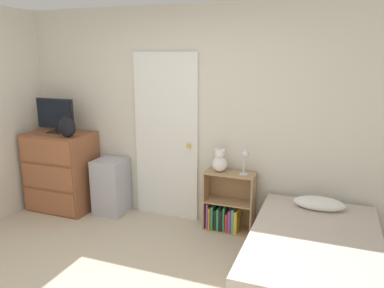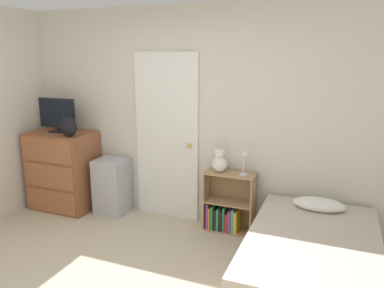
{
  "view_description": "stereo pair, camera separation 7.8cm",
  "coord_description": "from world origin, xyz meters",
  "views": [
    {
      "loc": [
        1.64,
        -2.06,
        2.01
      ],
      "look_at": [
        0.19,
        1.75,
        1.02
      ],
      "focal_mm": 35.0,
      "sensor_mm": 36.0,
      "label": 1
    },
    {
      "loc": [
        1.71,
        -2.03,
        2.01
      ],
      "look_at": [
        0.19,
        1.75,
        1.02
      ],
      "focal_mm": 35.0,
      "sensor_mm": 36.0,
      "label": 2
    }
  ],
  "objects": [
    {
      "name": "teddy_bear",
      "position": [
        0.49,
        1.85,
        0.82
      ],
      "size": [
        0.18,
        0.18,
        0.27
      ],
      "color": "silver",
      "rests_on": "bookshelf"
    },
    {
      "name": "storage_bin",
      "position": [
        -0.93,
        1.79,
        0.35
      ],
      "size": [
        0.38,
        0.37,
        0.71
      ],
      "color": "#ADADB7",
      "rests_on": "ground_plane"
    },
    {
      "name": "bed",
      "position": [
        1.59,
        1.08,
        0.24
      ],
      "size": [
        1.13,
        1.8,
        0.58
      ],
      "color": "brown",
      "rests_on": "ground_plane"
    },
    {
      "name": "bookshelf",
      "position": [
        0.59,
        1.84,
        0.26
      ],
      "size": [
        0.57,
        0.26,
        0.7
      ],
      "color": "tan",
      "rests_on": "ground_plane"
    },
    {
      "name": "handbag",
      "position": [
        -1.34,
        1.53,
        1.15
      ],
      "size": [
        0.23,
        0.14,
        0.34
      ],
      "color": "black",
      "rests_on": "dresser"
    },
    {
      "name": "wall_back",
      "position": [
        0.0,
        2.03,
        1.27
      ],
      "size": [
        10.0,
        0.06,
        2.55
      ],
      "color": "beige",
      "rests_on": "ground_plane"
    },
    {
      "name": "door_closed",
      "position": [
        -0.23,
        1.97,
        1.01
      ],
      "size": [
        0.82,
        0.09,
        2.03
      ],
      "color": "white",
      "rests_on": "ground_plane"
    },
    {
      "name": "tv",
      "position": [
        -1.66,
        1.72,
        1.25
      ],
      "size": [
        0.55,
        0.16,
        0.44
      ],
      "color": "black",
      "rests_on": "dresser"
    },
    {
      "name": "dresser",
      "position": [
        -1.62,
        1.7,
        0.51
      ],
      "size": [
        0.83,
        0.56,
        1.02
      ],
      "color": "brown",
      "rests_on": "ground_plane"
    },
    {
      "name": "desk_lamp",
      "position": [
        0.79,
        1.81,
        0.91
      ],
      "size": [
        0.11,
        0.1,
        0.29
      ],
      "color": "silver",
      "rests_on": "bookshelf"
    }
  ]
}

